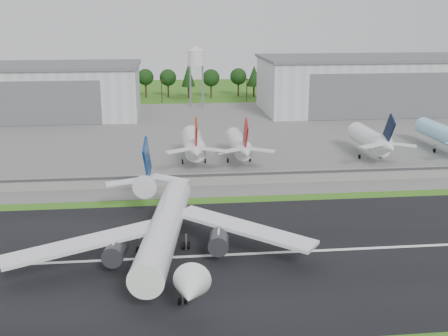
{
  "coord_description": "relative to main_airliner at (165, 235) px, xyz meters",
  "views": [
    {
      "loc": [
        -21.61,
        -88.4,
        45.06
      ],
      "look_at": [
        -7.51,
        40.0,
        9.0
      ],
      "focal_mm": 45.0,
      "sensor_mm": 36.0,
      "label": 1
    }
  ],
  "objects": [
    {
      "name": "ground",
      "position": [
        21.86,
        -9.57,
        -4.89
      ],
      "size": [
        600.0,
        600.0,
        0.0
      ],
      "primitive_type": "plane",
      "color": "#2F6918",
      "rests_on": "ground"
    },
    {
      "name": "runway",
      "position": [
        21.86,
        0.43,
        -4.84
      ],
      "size": [
        320.0,
        60.0,
        0.1
      ],
      "primitive_type": "cube",
      "color": "black",
      "rests_on": "ground"
    },
    {
      "name": "runway_centerline",
      "position": [
        21.86,
        0.43,
        -4.78
      ],
      "size": [
        220.0,
        1.0,
        0.02
      ],
      "primitive_type": "cube",
      "color": "white",
      "rests_on": "runway"
    },
    {
      "name": "apron",
      "position": [
        21.86,
        110.43,
        -4.84
      ],
      "size": [
        320.0,
        150.0,
        0.1
      ],
      "primitive_type": "cube",
      "color": "slate",
      "rests_on": "ground"
    },
    {
      "name": "blast_fence",
      "position": [
        21.86,
        45.42,
        -3.09
      ],
      "size": [
        240.0,
        0.61,
        3.5
      ],
      "color": "gray",
      "rests_on": "ground"
    },
    {
      "name": "hangar_west",
      "position": [
        -58.14,
        155.35,
        6.74
      ],
      "size": [
        97.0,
        44.0,
        23.2
      ],
      "color": "silver",
      "rests_on": "ground"
    },
    {
      "name": "hangar_east",
      "position": [
        96.86,
        155.35,
        7.73
      ],
      "size": [
        102.0,
        47.0,
        25.2
      ],
      "color": "silver",
      "rests_on": "ground"
    },
    {
      "name": "water_tower",
      "position": [
        16.86,
        175.43,
        19.66
      ],
      "size": [
        8.4,
        8.4,
        29.4
      ],
      "color": "#99999E",
      "rests_on": "ground"
    },
    {
      "name": "utility_poles",
      "position": [
        21.86,
        190.43,
        -4.89
      ],
      "size": [
        230.0,
        3.0,
        12.0
      ],
      "primitive_type": null,
      "color": "black",
      "rests_on": "ground"
    },
    {
      "name": "treeline",
      "position": [
        21.86,
        205.43,
        -4.89
      ],
      "size": [
        320.0,
        16.0,
        22.0
      ],
      "primitive_type": null,
      "color": "black",
      "rests_on": "ground"
    },
    {
      "name": "main_airliner",
      "position": [
        0.0,
        0.0,
        0.0
      ],
      "size": [
        56.73,
        59.21,
        18.17
      ],
      "rotation": [
        0.0,
        0.0,
        3.0
      ],
      "color": "white",
      "rests_on": "runway"
    },
    {
      "name": "parked_jet_red_a",
      "position": [
        9.22,
        67.02,
        1.5
      ],
      "size": [
        7.36,
        31.29,
        16.92
      ],
      "color": "white",
      "rests_on": "ground"
    },
    {
      "name": "parked_jet_red_b",
      "position": [
        23.2,
        66.95,
        1.06
      ],
      "size": [
        7.36,
        31.29,
        16.44
      ],
      "color": "silver",
      "rests_on": "ground"
    },
    {
      "name": "parked_jet_navy",
      "position": [
        65.23,
        67.02,
        1.48
      ],
      "size": [
        7.36,
        31.29,
        16.89
      ],
      "color": "white",
      "rests_on": "ground"
    },
    {
      "name": "parked_jet_skyblue",
      "position": [
        92.58,
        72.0,
        1.29
      ],
      "size": [
        7.36,
        37.29,
        16.74
      ],
      "color": "#93DFFE",
      "rests_on": "ground"
    }
  ]
}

